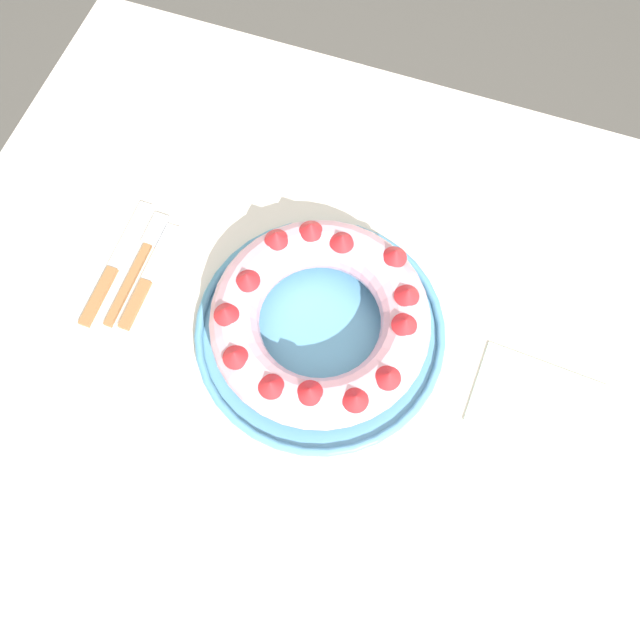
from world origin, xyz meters
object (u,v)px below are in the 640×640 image
(serving_dish, at_px, (320,331))
(bundt_cake, at_px, (320,320))
(napkin, at_px, (537,403))
(cake_knife, at_px, (146,283))
(fork, at_px, (141,260))
(serving_knife, at_px, (112,270))

(serving_dish, xyz_separation_m, bundt_cake, (0.00, -0.00, 0.04))
(napkin, bearing_deg, cake_knife, -178.91)
(fork, distance_m, cake_knife, 0.04)
(fork, bearing_deg, napkin, -3.55)
(cake_knife, bearing_deg, serving_knife, -176.67)
(fork, relative_size, cake_knife, 1.08)
(fork, distance_m, serving_knife, 0.04)
(cake_knife, bearing_deg, bundt_cake, 6.98)
(serving_dish, bearing_deg, bundt_cake, -48.59)
(bundt_cake, bearing_deg, serving_knife, -178.48)
(serving_knife, relative_size, cake_knife, 1.20)
(serving_knife, bearing_deg, cake_knife, 2.16)
(bundt_cake, relative_size, cake_knife, 1.69)
(fork, xyz_separation_m, serving_knife, (-0.03, -0.03, -0.00))
(bundt_cake, bearing_deg, serving_dish, 131.41)
(bundt_cake, height_order, serving_knife, bundt_cake)
(serving_dish, height_order, fork, serving_dish)
(napkin, bearing_deg, bundt_cake, -179.82)
(bundt_cake, xyz_separation_m, fork, (-0.29, 0.02, -0.05))
(fork, height_order, cake_knife, cake_knife)
(fork, relative_size, napkin, 1.11)
(serving_knife, height_order, napkin, serving_knife)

